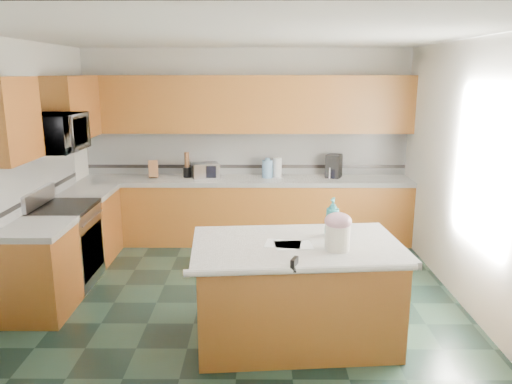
{
  "coord_description": "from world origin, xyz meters",
  "views": [
    {
      "loc": [
        0.18,
        -4.84,
        2.36
      ],
      "look_at": [
        0.15,
        0.35,
        1.12
      ],
      "focal_mm": 35.0,
      "sensor_mm": 36.0,
      "label": 1
    }
  ],
  "objects_px": {
    "island_top": "(297,246)",
    "coffee_maker": "(334,166)",
    "soap_bottle_island": "(333,217)",
    "knife_block": "(153,169)",
    "toaster_oven": "(205,170)",
    "treat_jar": "(337,237)",
    "island_base": "(296,295)"
  },
  "relations": [
    {
      "from": "island_top",
      "to": "coffee_maker",
      "type": "height_order",
      "value": "coffee_maker"
    },
    {
      "from": "soap_bottle_island",
      "to": "knife_block",
      "type": "bearing_deg",
      "value": 153.54
    },
    {
      "from": "soap_bottle_island",
      "to": "knife_block",
      "type": "height_order",
      "value": "soap_bottle_island"
    },
    {
      "from": "knife_block",
      "to": "coffee_maker",
      "type": "height_order",
      "value": "coffee_maker"
    },
    {
      "from": "toaster_oven",
      "to": "coffee_maker",
      "type": "bearing_deg",
      "value": -15.53
    },
    {
      "from": "soap_bottle_island",
      "to": "treat_jar",
      "type": "bearing_deg",
      "value": -67.8
    },
    {
      "from": "coffee_maker",
      "to": "island_top",
      "type": "bearing_deg",
      "value": -80.29
    },
    {
      "from": "island_base",
      "to": "toaster_oven",
      "type": "height_order",
      "value": "toaster_oven"
    },
    {
      "from": "island_top",
      "to": "toaster_oven",
      "type": "relative_size",
      "value": 4.99
    },
    {
      "from": "knife_block",
      "to": "toaster_oven",
      "type": "distance_m",
      "value": 0.73
    },
    {
      "from": "coffee_maker",
      "to": "island_base",
      "type": "bearing_deg",
      "value": -80.29
    },
    {
      "from": "island_base",
      "to": "knife_block",
      "type": "height_order",
      "value": "knife_block"
    },
    {
      "from": "soap_bottle_island",
      "to": "coffee_maker",
      "type": "height_order",
      "value": "soap_bottle_island"
    },
    {
      "from": "treat_jar",
      "to": "toaster_oven",
      "type": "height_order",
      "value": "treat_jar"
    },
    {
      "from": "island_base",
      "to": "coffee_maker",
      "type": "relative_size",
      "value": 5.22
    },
    {
      "from": "treat_jar",
      "to": "soap_bottle_island",
      "type": "xyz_separation_m",
      "value": [
        0.01,
        0.36,
        0.07
      ]
    },
    {
      "from": "knife_block",
      "to": "island_top",
      "type": "bearing_deg",
      "value": -67.93
    },
    {
      "from": "treat_jar",
      "to": "knife_block",
      "type": "height_order",
      "value": "knife_block"
    },
    {
      "from": "island_top",
      "to": "treat_jar",
      "type": "xyz_separation_m",
      "value": [
        0.32,
        -0.17,
        0.14
      ]
    },
    {
      "from": "treat_jar",
      "to": "coffee_maker",
      "type": "height_order",
      "value": "coffee_maker"
    },
    {
      "from": "island_top",
      "to": "soap_bottle_island",
      "type": "xyz_separation_m",
      "value": [
        0.33,
        0.2,
        0.21
      ]
    },
    {
      "from": "treat_jar",
      "to": "toaster_oven",
      "type": "relative_size",
      "value": 0.6
    },
    {
      "from": "treat_jar",
      "to": "coffee_maker",
      "type": "distance_m",
      "value": 2.99
    },
    {
      "from": "treat_jar",
      "to": "coffee_maker",
      "type": "xyz_separation_m",
      "value": [
        0.4,
        2.96,
        0.06
      ]
    },
    {
      "from": "toaster_oven",
      "to": "island_top",
      "type": "bearing_deg",
      "value": -85.06
    },
    {
      "from": "soap_bottle_island",
      "to": "island_top",
      "type": "bearing_deg",
      "value": -125.55
    },
    {
      "from": "toaster_oven",
      "to": "island_base",
      "type": "bearing_deg",
      "value": -85.06
    },
    {
      "from": "coffee_maker",
      "to": "soap_bottle_island",
      "type": "bearing_deg",
      "value": -74.34
    },
    {
      "from": "island_top",
      "to": "toaster_oven",
      "type": "xyz_separation_m",
      "value": [
        -1.09,
        2.77,
        0.13
      ]
    },
    {
      "from": "toaster_oven",
      "to": "coffee_maker",
      "type": "relative_size",
      "value": 1.11
    },
    {
      "from": "knife_block",
      "to": "toaster_oven",
      "type": "relative_size",
      "value": 0.66
    },
    {
      "from": "island_top",
      "to": "coffee_maker",
      "type": "xyz_separation_m",
      "value": [
        0.73,
        2.8,
        0.19
      ]
    }
  ]
}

